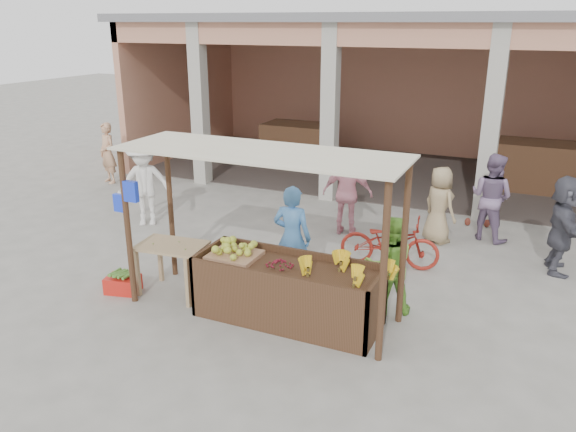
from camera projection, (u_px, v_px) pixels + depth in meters
The scene contains 21 objects.
ground at pixel (257, 312), 8.19m from camera, with size 60.00×60.00×0.00m, color gray.
market_building at pixel (410, 73), 14.97m from camera, with size 14.40×6.40×4.20m.
fruit_stall at pixel (288, 294), 7.87m from camera, with size 2.60×0.95×0.80m, color #4A2D1D.
stall_awning at pixel (255, 180), 7.60m from camera, with size 4.09×1.35×2.39m.
banana_heap at pixel (346, 270), 7.43m from camera, with size 1.13×0.62×0.21m, color yellow, non-canonical shape.
melon_tray at pixel (234, 252), 8.05m from camera, with size 0.69×0.60×0.19m.
berry_heap at pixel (280, 264), 7.72m from camera, with size 0.40×0.33×0.13m, color maroon.
side_table at pixel (172, 253), 8.54m from camera, with size 1.08×0.78×0.82m.
papaya_pile at pixel (171, 238), 8.46m from camera, with size 0.73×0.42×0.21m, color #458C2D, non-canonical shape.
red_crate at pixel (123, 284), 8.77m from camera, with size 0.50×0.36×0.26m, color red.
plantain_bundle at pixel (122, 274), 8.71m from camera, with size 0.38×0.27×0.08m, color #508630, non-canonical shape.
produce_sacks at pixel (479, 212), 11.50m from camera, with size 0.85×0.53×0.65m.
vendor_blue at pixel (292, 235), 8.68m from camera, with size 0.67×0.49×1.79m, color #4682C5.
vendor_green at pixel (389, 262), 7.99m from camera, with size 0.74×0.43×1.54m, color #77BD3D.
motorcycle at pixel (390, 241), 9.58m from camera, with size 1.77×0.61×0.92m, color maroon.
shopper_a at pixel (144, 180), 11.44m from camera, with size 1.23×0.61×1.91m, color silver.
shopper_b at pixel (348, 191), 10.93m from camera, with size 1.05×0.56×1.79m, color pink.
shopper_c at pixel (440, 201), 10.55m from camera, with size 0.79×0.51×1.64m, color tan.
shopper_d at pixel (564, 222), 9.25m from camera, with size 1.63×0.67×1.76m, color #4A4A55.
shopper_e at pixel (107, 152), 14.52m from camera, with size 0.61×0.46×1.64m, color tan.
shopper_f at pixel (492, 193), 10.66m from camera, with size 0.91×0.52×1.86m, color slate.
Camera 1 is at (3.41, -6.44, 4.02)m, focal length 35.00 mm.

